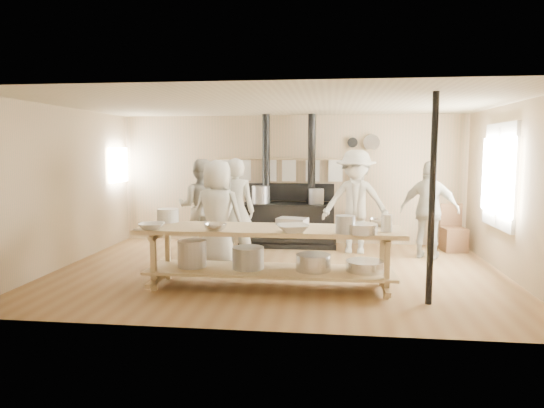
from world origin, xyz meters
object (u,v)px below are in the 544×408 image
Objects in this scene: cook_far_left at (235,211)px; cook_by_window at (356,202)px; cook_right at (429,210)px; cook_left at (201,207)px; roasting_pan at (292,221)px; chair at (454,237)px; cook_center at (218,215)px; prep_table at (269,251)px; stove at (288,220)px.

cook_by_window is (2.04, 1.09, 0.07)m from cook_far_left.
cook_left is at bearing 20.85° from cook_right.
chair is at bearing 41.56° from roasting_pan.
cook_right is at bearing -7.74° from cook_by_window.
cook_far_left is 0.50m from cook_center.
prep_table is 1.63m from cook_far_left.
roasting_pan is (-2.86, -2.54, 0.63)m from chair.
stove is 1.81m from cook_far_left.
stove is at bearing -103.23° from cook_center.
prep_table is (-0.00, -3.02, -0.00)m from stove.
roasting_pan reaches higher than prep_table.
cook_right is 1.31m from cook_by_window.
cook_far_left is 1.49m from roasting_pan.
stove reaches higher than chair.
cook_center is 1.02× the size of cook_right.
cook_by_window reaches higher than cook_far_left.
cook_center reaches higher than cook_right.
cook_left is 1.97× the size of chair.
chair reaches higher than prep_table.
prep_table is at bearing 113.53° from cook_far_left.
cook_far_left is at bearing -166.20° from chair.
cook_by_window is at bearing 65.23° from roasting_pan.
cook_left is 1.02× the size of cook_right.
prep_table is 1.38m from cook_center.
cook_right is (4.08, 0.12, -0.02)m from cook_left.
prep_table is 4.06× the size of chair.
stove is at bearing -119.15° from cook_far_left.
prep_table is 3.38m from cook_right.
stove is 2.30m from cook_center.
cook_far_left is 1.02m from cook_left.
cook_right is (3.50, 1.24, -0.02)m from cook_center.
cook_by_window is (2.24, 1.55, 0.08)m from cook_center.
cook_left is at bearing -51.60° from cook_center.
chair is (1.86, 0.37, -0.69)m from cook_by_window.
cook_by_window reaches higher than roasting_pan.
prep_table is at bearing -111.11° from cook_by_window.
cook_left is 0.99× the size of cook_center.
chair is (3.16, 2.87, -0.26)m from prep_table.
cook_center is at bearing -138.93° from cook_by_window.
cook_far_left reaches higher than chair.
cook_center is (0.58, -1.12, 0.01)m from cook_left.
roasting_pan is at bearing -145.20° from chair.
prep_table is 4.27m from chair.
stove is at bearing 89.96° from prep_table.
roasting_pan is at bearing -83.80° from stove.
cook_center is 1.98× the size of chair.
roasting_pan is (0.29, 0.33, 0.38)m from prep_table.
cook_far_left reaches higher than cook_center.
prep_table is 2.03× the size of cook_far_left.
prep_table is 2.06× the size of cook_left.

